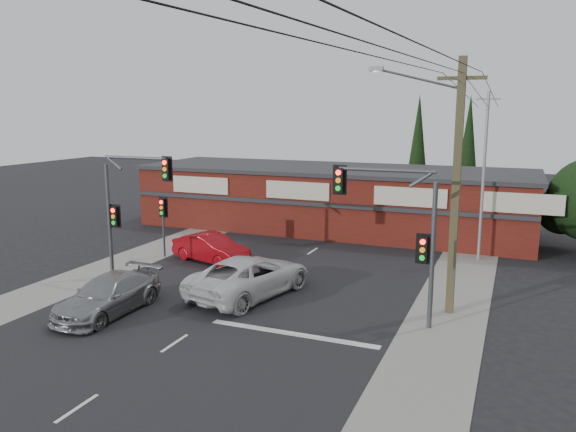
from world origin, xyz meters
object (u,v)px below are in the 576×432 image
at_px(white_suv, 250,276).
at_px(silver_suv, 108,295).
at_px(utility_pole, 453,179).
at_px(red_sedan, 211,248).
at_px(shop_building, 332,198).

height_order(white_suv, silver_suv, white_suv).
height_order(white_suv, utility_pole, utility_pole).
bearing_deg(silver_suv, red_sedan, 90.84).
relative_size(red_sedan, shop_building, 0.17).
bearing_deg(white_suv, utility_pole, -159.77).
bearing_deg(red_sedan, utility_pole, -87.62).
height_order(red_sedan, utility_pole, utility_pole).
bearing_deg(shop_building, red_sedan, -106.54).
distance_m(red_sedan, shop_building, 11.49).
bearing_deg(white_suv, red_sedan, -30.94).
bearing_deg(silver_suv, white_suv, 44.78).
bearing_deg(red_sedan, white_suv, -117.60).
distance_m(white_suv, utility_pole, 9.47).
relative_size(white_suv, shop_building, 0.23).
relative_size(white_suv, utility_pole, 0.63).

